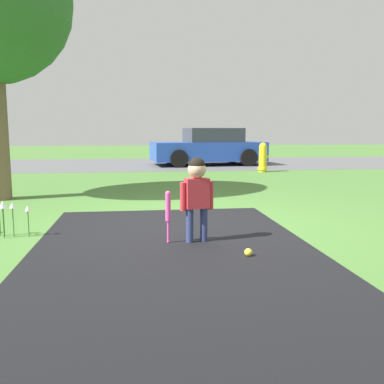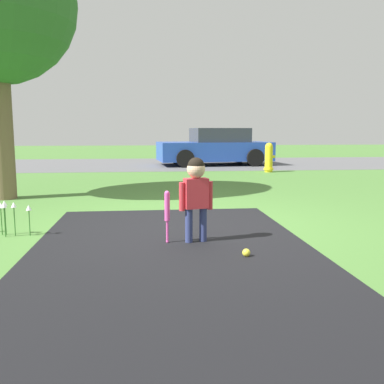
% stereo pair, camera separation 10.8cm
% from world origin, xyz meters
% --- Properties ---
extents(ground_plane, '(60.00, 60.00, 0.00)m').
position_xyz_m(ground_plane, '(0.00, 0.00, 0.00)').
color(ground_plane, '#477533').
extents(driveway_strip, '(2.84, 7.00, 0.01)m').
position_xyz_m(driveway_strip, '(-0.21, -2.50, 0.00)').
color(driveway_strip, black).
rests_on(driveway_strip, ground).
extents(street_strip, '(40.00, 6.00, 0.01)m').
position_xyz_m(street_strip, '(0.00, 10.08, 0.00)').
color(street_strip, '#59595B').
rests_on(street_strip, ground).
extents(child, '(0.36, 0.19, 0.90)m').
position_xyz_m(child, '(0.05, -0.89, 0.58)').
color(child, navy).
rests_on(child, ground).
extents(baseball_bat, '(0.06, 0.06, 0.56)m').
position_xyz_m(baseball_bat, '(-0.25, -0.89, 0.36)').
color(baseball_bat, '#E54CA5').
rests_on(baseball_bat, ground).
extents(sports_ball, '(0.08, 0.08, 0.08)m').
position_xyz_m(sports_ball, '(0.46, -1.47, 0.04)').
color(sports_ball, yellow).
rests_on(sports_ball, ground).
extents(fire_hydrant, '(0.31, 0.28, 0.84)m').
position_xyz_m(fire_hydrant, '(3.02, 6.66, 0.41)').
color(fire_hydrant, yellow).
rests_on(fire_hydrant, ground).
extents(parked_car, '(3.97, 2.25, 1.27)m').
position_xyz_m(parked_car, '(1.91, 9.42, 0.60)').
color(parked_car, '#2347AD').
rests_on(parked_car, ground).
extents(flower_bed, '(0.70, 0.26, 0.40)m').
position_xyz_m(flower_bed, '(-2.06, -0.37, 0.31)').
color(flower_bed, '#38702D').
rests_on(flower_bed, ground).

